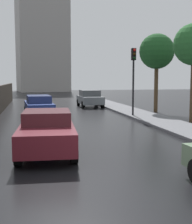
{
  "coord_description": "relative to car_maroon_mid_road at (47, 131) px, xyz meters",
  "views": [
    {
      "loc": [
        -2.04,
        -6.54,
        2.48
      ],
      "look_at": [
        0.38,
        5.05,
        1.2
      ],
      "focal_mm": 49.44,
      "sensor_mm": 36.0,
      "label": 1
    }
  ],
  "objects": [
    {
      "name": "ground",
      "position": [
        1.57,
        -3.8,
        -0.74
      ],
      "size": [
        120.0,
        120.0,
        0.0
      ],
      "primitive_type": "plane",
      "color": "black"
    },
    {
      "name": "car_maroon_mid_road",
      "position": [
        0.0,
        0.0,
        0.0
      ],
      "size": [
        2.05,
        4.62,
        1.42
      ],
      "rotation": [
        0.0,
        0.0,
        3.08
      ],
      "color": "maroon",
      "rests_on": "ground"
    },
    {
      "name": "car_grey_far_ahead",
      "position": [
        4.55,
        16.33,
        0.03
      ],
      "size": [
        1.91,
        3.82,
        1.48
      ],
      "rotation": [
        0.0,
        0.0,
        0.01
      ],
      "color": "slate",
      "rests_on": "ground"
    },
    {
      "name": "car_blue_behind_camera",
      "position": [
        -0.05,
        9.69,
        0.01
      ],
      "size": [
        1.92,
        4.24,
        1.42
      ],
      "rotation": [
        0.0,
        0.0,
        3.21
      ],
      "color": "navy",
      "rests_on": "ground"
    },
    {
      "name": "traffic_light",
      "position": [
        5.9,
        8.5,
        2.36
      ],
      "size": [
        0.26,
        0.39,
        4.26
      ],
      "color": "black",
      "rests_on": "sidewalk_strip"
    },
    {
      "name": "street_tree_far",
      "position": [
        8.59,
        11.21,
        3.69
      ],
      "size": [
        2.57,
        2.57,
        5.76
      ],
      "color": "#4C3823",
      "rests_on": "ground"
    },
    {
      "name": "distant_tower",
      "position": [
        1.8,
        50.6,
        9.62
      ],
      "size": [
        10.36,
        7.77,
        20.71
      ],
      "color": "#9E9993",
      "rests_on": "ground"
    }
  ]
}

